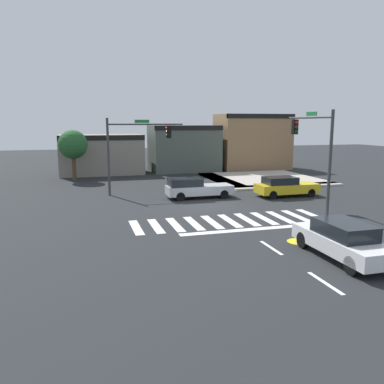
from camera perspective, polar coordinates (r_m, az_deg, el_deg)
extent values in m
plane|color=#232628|center=(26.29, 1.93, -1.86)|extent=(120.00, 120.00, 0.00)
cube|color=silver|center=(20.88, -8.08, -5.08)|extent=(0.47, 3.04, 0.01)
cube|color=silver|center=(21.04, -5.24, -4.91)|extent=(0.47, 3.04, 0.01)
cube|color=silver|center=(21.25, -2.46, -4.73)|extent=(0.47, 3.04, 0.01)
cube|color=silver|center=(21.50, 0.26, -4.54)|extent=(0.47, 3.04, 0.01)
cube|color=silver|center=(21.81, 2.91, -4.35)|extent=(0.47, 3.04, 0.01)
cube|color=silver|center=(22.15, 5.48, -4.15)|extent=(0.47, 3.04, 0.01)
cube|color=silver|center=(22.55, 7.96, -3.95)|extent=(0.47, 3.04, 0.01)
cube|color=silver|center=(22.98, 10.36, -3.75)|extent=(0.47, 3.04, 0.01)
cube|color=silver|center=(23.45, 12.66, -3.56)|extent=(0.47, 3.04, 0.01)
cube|color=silver|center=(23.96, 14.87, -3.36)|extent=(0.47, 3.04, 0.01)
cube|color=silver|center=(24.50, 16.98, -3.17)|extent=(0.47, 3.04, 0.01)
cube|color=white|center=(20.37, 7.52, -5.46)|extent=(6.80, 0.50, 0.01)
cube|color=white|center=(17.77, 11.37, -7.89)|extent=(0.16, 2.00, 0.01)
cube|color=white|center=(14.55, 18.71, -12.34)|extent=(0.16, 2.00, 0.01)
cylinder|color=yellow|center=(18.93, 15.20, -6.93)|extent=(1.08, 1.08, 0.01)
cylinder|color=white|center=(18.81, 14.56, -7.00)|extent=(0.17, 0.17, 0.00)
cylinder|color=white|center=(19.06, 15.84, -6.84)|extent=(0.17, 0.17, 0.00)
cube|color=white|center=(18.93, 15.20, -6.92)|extent=(0.49, 0.04, 0.00)
cube|color=#B2AA9E|center=(34.56, 13.61, 0.86)|extent=(10.00, 1.60, 0.15)
cube|color=#B2AA9E|center=(37.13, 4.30, 1.73)|extent=(1.60, 10.00, 0.15)
cube|color=#B2AA9E|center=(38.76, 10.14, 1.95)|extent=(10.00, 10.00, 0.15)
cube|color=gray|center=(43.30, -12.98, 5.35)|extent=(8.57, 5.25, 4.15)
cube|color=black|center=(40.78, -12.90, 7.65)|extent=(8.57, 0.50, 0.50)
cube|color=#4C564C|center=(44.73, -1.22, 6.35)|extent=(7.41, 5.40, 5.10)
cube|color=black|center=(42.22, -0.37, 9.26)|extent=(7.41, 0.50, 0.50)
cube|color=#93704C|center=(47.32, 8.68, 7.21)|extent=(8.09, 5.08, 6.36)
cube|color=black|center=(45.15, 10.03, 10.76)|extent=(8.09, 0.50, 0.50)
cylinder|color=#383A3D|center=(29.97, -12.00, 4.95)|extent=(0.18, 0.18, 5.75)
cylinder|color=#383A3D|center=(30.18, -6.70, 9.70)|extent=(5.68, 0.12, 0.12)
cube|color=black|center=(30.52, -3.36, 8.67)|extent=(0.32, 0.32, 0.95)
sphere|color=red|center=(30.48, -3.69, 9.22)|extent=(0.22, 0.22, 0.22)
sphere|color=#4C330C|center=(30.49, -3.68, 8.67)|extent=(0.22, 0.22, 0.22)
sphere|color=#0C3814|center=(30.50, -3.67, 8.12)|extent=(0.22, 0.22, 0.22)
cube|color=#197233|center=(30.14, -7.25, 10.11)|extent=(1.10, 0.03, 0.24)
cylinder|color=#383A3D|center=(23.51, 19.32, 3.72)|extent=(0.18, 0.18, 6.12)
cylinder|color=#383A3D|center=(25.34, 16.60, 10.28)|extent=(0.12, 4.69, 0.12)
cube|color=black|center=(26.72, 14.67, 9.10)|extent=(0.32, 0.32, 0.95)
sphere|color=red|center=(26.57, 14.88, 9.72)|extent=(0.22, 0.22, 0.22)
sphere|color=#4C330C|center=(26.58, 14.85, 9.09)|extent=(0.22, 0.22, 0.22)
sphere|color=#0C3814|center=(26.58, 14.83, 8.45)|extent=(0.22, 0.22, 0.22)
cube|color=#197233|center=(25.15, 16.91, 10.77)|extent=(0.03, 1.10, 0.24)
cube|color=gold|center=(30.07, 13.55, 0.55)|extent=(4.56, 1.80, 0.66)
cube|color=black|center=(29.70, 12.62, 1.64)|extent=(2.29, 1.59, 0.53)
cylinder|color=black|center=(31.57, 15.29, 0.36)|extent=(0.62, 0.22, 0.62)
cylinder|color=black|center=(30.25, 16.82, -0.12)|extent=(0.62, 0.22, 0.62)
cylinder|color=black|center=(30.10, 10.21, 0.10)|extent=(0.62, 0.22, 0.62)
cylinder|color=black|center=(28.70, 11.59, -0.42)|extent=(0.62, 0.22, 0.62)
cube|color=#B7BABF|center=(28.57, 1.08, 0.33)|extent=(4.76, 1.73, 0.63)
cube|color=black|center=(28.19, -1.01, 1.43)|extent=(2.33, 1.52, 0.56)
cylinder|color=black|center=(29.83, 3.63, 0.17)|extent=(0.63, 0.22, 0.63)
cylinder|color=black|center=(28.43, 4.64, -0.34)|extent=(0.63, 0.22, 0.63)
cylinder|color=black|center=(28.93, -2.43, -0.13)|extent=(0.63, 0.22, 0.63)
cylinder|color=black|center=(27.48, -1.70, -0.67)|extent=(0.63, 0.22, 0.63)
cube|color=white|center=(17.03, 20.84, -6.95)|extent=(1.72, 4.80, 0.63)
cube|color=black|center=(16.81, 21.14, -5.05)|extent=(1.52, 2.45, 0.58)
cylinder|color=black|center=(17.98, 15.74, -6.69)|extent=(0.22, 0.71, 0.71)
cylinder|color=black|center=(18.80, 19.68, -6.19)|extent=(0.22, 0.71, 0.71)
cylinder|color=black|center=(15.45, 22.13, -9.85)|extent=(0.22, 0.71, 0.71)
cylinder|color=#4C3823|center=(38.71, -16.70, 3.65)|extent=(0.36, 0.36, 2.80)
sphere|color=#235628|center=(38.56, -16.85, 6.61)|extent=(2.69, 2.69, 2.69)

